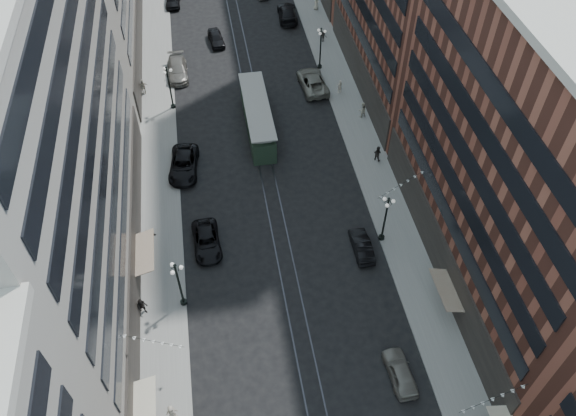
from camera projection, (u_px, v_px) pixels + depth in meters
ground at (247, 76)px, 69.63m from camera, size 220.00×220.00×0.00m
sidewalk_west at (156, 40)px, 74.94m from camera, size 4.00×180.00×0.15m
sidewalk_east at (317, 26)px, 77.41m from camera, size 4.00×180.00×0.15m
rail_west at (233, 34)px, 76.14m from camera, size 0.12×180.00×0.02m
rail_east at (243, 33)px, 76.30m from camera, size 0.12×180.00×0.02m
building_west_mid at (42, 153)px, 39.51m from camera, size 8.00×36.00×28.00m
building_east_mid at (518, 165)px, 41.52m from camera, size 8.00×30.00×24.00m
lamppost_sw_far at (179, 283)px, 45.19m from camera, size 1.03×1.14×5.52m
lamppost_sw_mid at (170, 86)px, 63.00m from camera, size 1.03×1.14×5.52m
lamppost_se_far at (385, 217)px, 49.89m from camera, size 1.03×1.14×5.52m
lamppost_se_mid at (321, 47)px, 68.36m from camera, size 1.03×1.14×5.52m
streetcar at (257, 118)px, 61.68m from camera, size 2.68×12.12×3.35m
car_2 at (207, 241)px, 51.12m from camera, size 2.66×5.33×1.45m
car_4 at (400, 372)px, 42.60m from camera, size 1.93×4.40×1.47m
pedestrian_1 at (172, 412)px, 40.25m from camera, size 0.90×0.60×1.70m
pedestrian_2 at (142, 307)px, 46.06m from camera, size 0.92×0.52×1.86m
car_7 at (184, 165)px, 57.73m from camera, size 3.48×6.31×1.67m
car_8 at (177, 69)px, 69.06m from camera, size 2.47×5.91×1.71m
car_10 at (362, 246)px, 50.78m from camera, size 1.51×4.30×1.41m
car_11 at (313, 82)px, 67.34m from camera, size 3.27×6.43×1.74m
car_12 at (287, 13)px, 78.19m from camera, size 2.88×6.28×1.78m
car_13 at (216, 38)px, 74.04m from camera, size 2.28×4.59×1.50m
pedestrian_5 at (148, 236)px, 51.26m from camera, size 1.48×0.70×1.54m
pedestrian_6 at (143, 87)px, 66.23m from camera, size 1.24×0.84×1.93m
pedestrian_7 at (377, 153)px, 58.59m from camera, size 0.97×0.92×1.78m
pedestrian_8 at (340, 87)px, 66.46m from camera, size 0.72×0.60×1.70m
pedestrian_9 at (323, 37)px, 74.01m from camera, size 1.06×0.69×1.51m
pedestrian_extra_1 at (316, 3)px, 79.55m from camera, size 0.68×1.03×1.94m
pedestrian_extra_2 at (362, 110)px, 63.37m from camera, size 1.00×0.72×1.86m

